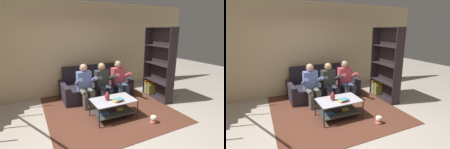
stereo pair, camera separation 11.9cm
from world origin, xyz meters
TOP-DOWN VIEW (x-y plane):
  - ground at (0.00, 0.00)m, footprint 16.80×16.80m
  - back_partition at (0.00, 2.46)m, footprint 8.40×0.12m
  - couch at (0.33, 1.90)m, footprint 2.15×1.00m
  - person_seated_left at (-0.20, 1.30)m, footprint 0.50×0.58m
  - person_seated_middle at (0.33, 1.30)m, footprint 0.50×0.58m
  - person_seated_right at (0.86, 1.30)m, footprint 0.50×0.58m
  - coffee_table at (0.17, 0.36)m, footprint 1.00×0.64m
  - area_rug at (0.25, 1.00)m, footprint 3.12×3.47m
  - vase at (0.03, 0.39)m, footprint 0.12×0.12m
  - book_stack at (0.24, 0.22)m, footprint 0.25×0.20m
  - bookshelf at (2.00, 0.94)m, footprint 0.32×1.11m
  - popcorn_tub at (0.87, -0.29)m, footprint 0.14×0.14m

SIDE VIEW (x-z plane):
  - ground at x=0.00m, z-range 0.00..0.00m
  - area_rug at x=0.25m, z-range 0.00..0.01m
  - popcorn_tub at x=0.87m, z-range 0.00..0.19m
  - couch at x=0.33m, z-range -0.18..0.76m
  - coffee_table at x=0.17m, z-range 0.07..0.53m
  - book_stack at x=0.24m, z-range 0.46..0.52m
  - vase at x=0.03m, z-range 0.45..0.65m
  - person_seated_middle at x=0.33m, z-range 0.05..1.19m
  - person_seated_left at x=-0.20m, z-range 0.05..1.21m
  - person_seated_right at x=0.86m, z-range 0.05..1.21m
  - bookshelf at x=2.00m, z-range -0.15..1.97m
  - back_partition at x=0.00m, z-range 0.00..2.90m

